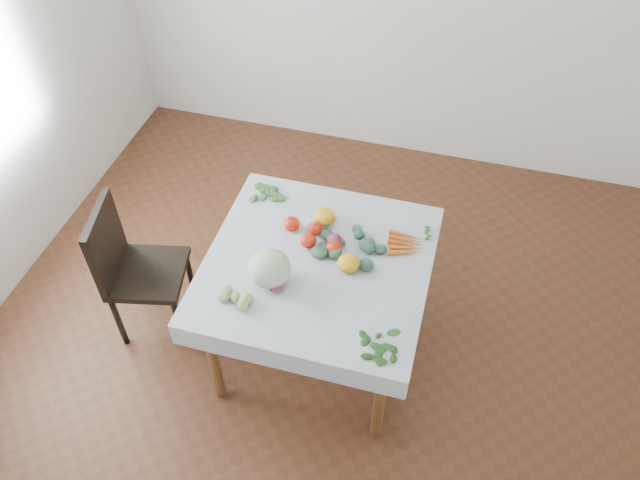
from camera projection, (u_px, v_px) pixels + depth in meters
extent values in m
plane|color=#572F1B|center=(318.00, 346.00, 3.69)|extent=(4.00, 4.00, 0.00)
cube|color=brown|center=(318.00, 266.00, 3.16)|extent=(1.00, 1.00, 0.04)
cylinder|color=brown|center=(213.00, 358.00, 3.23)|extent=(0.06, 0.06, 0.71)
cylinder|color=brown|center=(380.00, 399.00, 3.06)|extent=(0.06, 0.06, 0.71)
cylinder|color=brown|center=(268.00, 239.00, 3.81)|extent=(0.06, 0.06, 0.71)
cylinder|color=brown|center=(410.00, 268.00, 3.65)|extent=(0.06, 0.06, 0.71)
cube|color=silver|center=(318.00, 263.00, 3.15)|extent=(1.12, 1.12, 0.01)
cube|color=black|center=(148.00, 274.00, 3.51)|extent=(0.49, 0.49, 0.04)
cube|color=black|center=(105.00, 243.00, 3.34)|extent=(0.13, 0.40, 0.44)
cylinder|color=black|center=(119.00, 321.00, 3.57)|extent=(0.03, 0.03, 0.42)
cylinder|color=black|center=(179.00, 324.00, 3.55)|extent=(0.03, 0.03, 0.42)
cylinder|color=black|center=(134.00, 275.00, 3.80)|extent=(0.03, 0.03, 0.42)
cylinder|color=black|center=(191.00, 277.00, 3.79)|extent=(0.03, 0.03, 0.42)
ellipsoid|color=#B7CAA9|center=(270.00, 268.00, 3.00)|extent=(0.26, 0.26, 0.18)
ellipsoid|color=red|center=(292.00, 224.00, 3.28)|extent=(0.10, 0.10, 0.08)
ellipsoid|color=red|center=(315.00, 228.00, 3.26)|extent=(0.10, 0.10, 0.07)
ellipsoid|color=red|center=(334.00, 247.00, 3.17)|extent=(0.09, 0.09, 0.07)
ellipsoid|color=red|center=(308.00, 240.00, 3.20)|extent=(0.10, 0.10, 0.07)
ellipsoid|color=orange|center=(325.00, 216.00, 3.31)|extent=(0.16, 0.16, 0.08)
ellipsoid|color=orange|center=(349.00, 263.00, 3.09)|extent=(0.13, 0.13, 0.08)
ellipsoid|color=#5A193D|center=(334.00, 241.00, 3.20)|extent=(0.11, 0.11, 0.07)
ellipsoid|color=#5A193D|center=(276.00, 286.00, 3.00)|extent=(0.10, 0.10, 0.07)
ellipsoid|color=#A1B367|center=(233.00, 297.00, 2.96)|extent=(0.06, 0.06, 0.05)
ellipsoid|color=#A1B367|center=(227.00, 295.00, 2.97)|extent=(0.06, 0.06, 0.05)
ellipsoid|color=#A1B367|center=(232.00, 301.00, 2.94)|extent=(0.06, 0.06, 0.05)
ellipsoid|color=#A1B367|center=(236.00, 293.00, 2.98)|extent=(0.06, 0.06, 0.05)
ellipsoid|color=#A1B367|center=(220.00, 298.00, 2.96)|extent=(0.06, 0.06, 0.05)
ellipsoid|color=#A1B367|center=(242.00, 301.00, 2.94)|extent=(0.06, 0.06, 0.05)
ellipsoid|color=#A1B367|center=(226.00, 288.00, 3.00)|extent=(0.06, 0.06, 0.05)
cone|color=orange|center=(410.00, 236.00, 3.25)|extent=(0.19, 0.04, 0.03)
cone|color=orange|center=(409.00, 240.00, 3.23)|extent=(0.19, 0.03, 0.03)
cone|color=orange|center=(408.00, 244.00, 3.21)|extent=(0.19, 0.05, 0.03)
cone|color=orange|center=(407.00, 248.00, 3.19)|extent=(0.19, 0.07, 0.03)
cone|color=orange|center=(406.00, 252.00, 3.17)|extent=(0.19, 0.08, 0.03)
ellipsoid|color=#395E45|center=(356.00, 244.00, 3.20)|extent=(0.07, 0.07, 0.04)
ellipsoid|color=#395E45|center=(346.00, 240.00, 3.22)|extent=(0.07, 0.07, 0.04)
ellipsoid|color=#395E45|center=(352.00, 249.00, 3.18)|extent=(0.07, 0.07, 0.04)
ellipsoid|color=#395E45|center=(358.00, 239.00, 3.23)|extent=(0.07, 0.07, 0.04)
ellipsoid|color=#395E45|center=(338.00, 244.00, 3.20)|extent=(0.07, 0.07, 0.04)
ellipsoid|color=#395E45|center=(365.00, 250.00, 3.17)|extent=(0.07, 0.07, 0.04)
ellipsoid|color=#395E45|center=(347.00, 232.00, 3.26)|extent=(0.07, 0.07, 0.04)
ellipsoid|color=#395E45|center=(341.00, 254.00, 3.16)|extent=(0.07, 0.07, 0.04)
ellipsoid|color=#395E45|center=(373.00, 241.00, 3.22)|extent=(0.07, 0.07, 0.04)
ellipsoid|color=#395E45|center=(328.00, 235.00, 3.24)|extent=(0.07, 0.07, 0.04)
ellipsoid|color=#395E45|center=(363.00, 260.00, 3.13)|extent=(0.07, 0.07, 0.04)
ellipsoid|color=#395E45|center=(361.00, 227.00, 3.28)|extent=(0.07, 0.07, 0.04)
ellipsoid|color=#1E5019|center=(388.00, 345.00, 2.80)|extent=(0.05, 0.03, 0.01)
ellipsoid|color=#1E5019|center=(381.00, 342.00, 2.81)|extent=(0.05, 0.03, 0.01)
ellipsoid|color=#1E5019|center=(386.00, 350.00, 2.78)|extent=(0.05, 0.03, 0.01)
ellipsoid|color=#1E5019|center=(389.00, 341.00, 2.81)|extent=(0.05, 0.03, 0.01)
ellipsoid|color=#1E5019|center=(375.00, 346.00, 2.80)|extent=(0.05, 0.03, 0.01)
ellipsoid|color=#1E5019|center=(394.00, 350.00, 2.78)|extent=(0.05, 0.03, 0.01)
ellipsoid|color=#1E5019|center=(381.00, 336.00, 2.83)|extent=(0.05, 0.03, 0.01)
ellipsoid|color=#1E5019|center=(379.00, 354.00, 2.77)|extent=(0.05, 0.03, 0.01)
ellipsoid|color=#1E5019|center=(399.00, 342.00, 2.81)|extent=(0.05, 0.03, 0.01)
ellipsoid|color=#1E5019|center=(368.00, 339.00, 2.82)|extent=(0.05, 0.03, 0.01)
ellipsoid|color=#1E5019|center=(394.00, 358.00, 2.75)|extent=(0.05, 0.03, 0.01)
ellipsoid|color=#1E5019|center=(389.00, 332.00, 2.85)|extent=(0.05, 0.03, 0.01)
ellipsoid|color=#1E5019|center=(366.00, 352.00, 2.77)|extent=(0.05, 0.03, 0.01)
ellipsoid|color=#1E5019|center=(408.00, 350.00, 2.78)|extent=(0.05, 0.03, 0.01)
ellipsoid|color=#406C31|center=(269.00, 195.00, 3.47)|extent=(0.04, 0.04, 0.02)
ellipsoid|color=#406C31|center=(266.00, 192.00, 3.49)|extent=(0.04, 0.04, 0.02)
ellipsoid|color=#406C31|center=(265.00, 197.00, 3.47)|extent=(0.04, 0.04, 0.02)
ellipsoid|color=#406C31|center=(272.00, 193.00, 3.48)|extent=(0.04, 0.04, 0.02)
ellipsoid|color=#406C31|center=(260.00, 193.00, 3.49)|extent=(0.04, 0.04, 0.02)
ellipsoid|color=#406C31|center=(270.00, 198.00, 3.46)|extent=(0.04, 0.04, 0.02)
ellipsoid|color=#406C31|center=(269.00, 190.00, 3.51)|extent=(0.04, 0.04, 0.02)
ellipsoid|color=#406C31|center=(258.00, 197.00, 3.46)|extent=(0.04, 0.04, 0.02)
ellipsoid|color=#406C31|center=(278.00, 196.00, 3.47)|extent=(0.04, 0.04, 0.02)
ellipsoid|color=#406C31|center=(259.00, 189.00, 3.51)|extent=(0.04, 0.04, 0.02)
ellipsoid|color=#406C31|center=(265.00, 202.00, 3.44)|extent=(0.04, 0.04, 0.02)
ellipsoid|color=#406C31|center=(277.00, 189.00, 3.51)|extent=(0.04, 0.04, 0.02)
ellipsoid|color=#406C31|center=(251.00, 194.00, 3.48)|extent=(0.04, 0.04, 0.02)
ellipsoid|color=#406C31|center=(279.00, 201.00, 3.44)|extent=(0.04, 0.04, 0.02)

